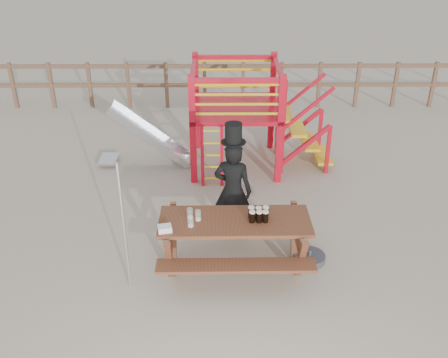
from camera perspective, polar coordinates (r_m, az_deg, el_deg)
ground at (r=7.27m, az=0.42°, el=-10.79°), size 60.00×60.00×0.00m
back_fence at (r=13.23m, az=-0.03°, el=11.23°), size 15.09×0.09×1.20m
playground_fort at (r=9.88m, az=0.86°, el=7.38°), size 4.71×1.84×2.10m
picnic_table at (r=7.09m, az=1.22°, el=-6.74°), size 2.12×1.47×0.82m
man_with_hat at (r=7.60m, az=1.03°, el=-1.07°), size 0.67×0.53×1.92m
metal_pole at (r=6.63m, az=-11.36°, el=-5.54°), size 0.04×0.04×1.90m
parasol_base at (r=7.59m, az=9.74°, el=-8.84°), size 0.46×0.46×0.20m
paper_bag at (r=6.71m, az=-6.79°, el=-5.64°), size 0.21×0.18×0.08m
stout_pints at (r=6.89m, az=3.98°, el=-4.05°), size 0.29×0.20×0.17m
empty_glasses at (r=6.86m, az=-3.58°, el=-4.36°), size 0.20×0.30×0.15m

